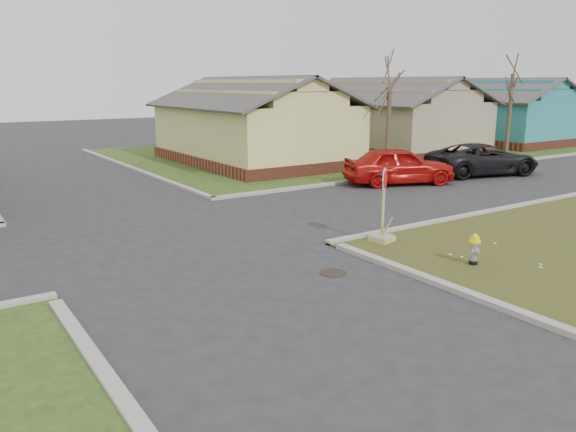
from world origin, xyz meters
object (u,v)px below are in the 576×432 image
red_sedan (399,166)px  dark_pickup (483,159)px  stop_sign (383,226)px  fire_hydrant (474,248)px

red_sedan → dark_pickup: size_ratio=0.88×
stop_sign → red_sedan: 9.53m
fire_hydrant → stop_sign: stop_sign is taller
dark_pickup → red_sedan: bearing=101.2°
red_sedan → stop_sign: bearing=154.4°
stop_sign → fire_hydrant: bearing=-94.3°
dark_pickup → stop_sign: bearing=131.8°
stop_sign → dark_pickup: size_ratio=0.38×
fire_hydrant → stop_sign: bearing=87.9°
dark_pickup → fire_hydrant: bearing=142.1°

